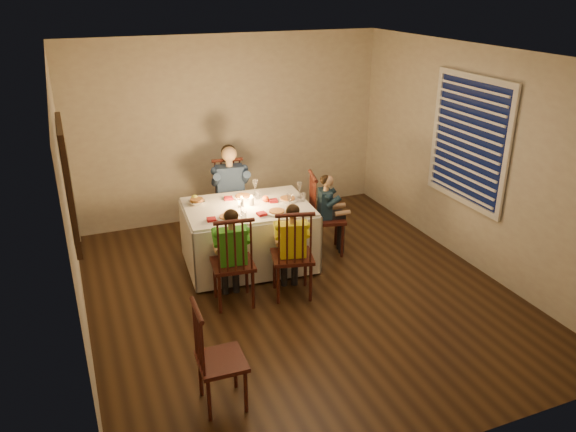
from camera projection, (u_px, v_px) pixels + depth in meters
name	position (u px, v px, depth m)	size (l,w,h in m)	color
ground	(298.00, 292.00, 6.33)	(5.00, 5.00, 0.00)	black
wall_left	(70.00, 215.00, 5.04)	(0.02, 5.00, 2.60)	beige
wall_right	(474.00, 159.00, 6.61)	(0.02, 5.00, 2.60)	beige
wall_back	(230.00, 129.00, 7.96)	(4.50, 0.02, 2.60)	beige
ceiling	(300.00, 54.00, 5.32)	(5.00, 5.00, 0.00)	white
dining_table	(248.00, 223.00, 6.73)	(1.57, 1.19, 0.75)	silver
chair_adult	(233.00, 237.00, 7.69)	(0.44, 0.42, 1.06)	black
chair_near_left	(234.00, 302.00, 6.13)	(0.44, 0.42, 1.06)	black
chair_near_right	(292.00, 294.00, 6.29)	(0.44, 0.42, 1.06)	black
chair_end	(326.00, 251.00, 7.28)	(0.44, 0.42, 1.06)	black
chair_extra	(224.00, 403.00, 4.67)	(0.39, 0.38, 0.96)	black
adult	(233.00, 237.00, 7.69)	(0.48, 0.44, 1.29)	navy
child_green	(234.00, 302.00, 6.13)	(0.38, 0.35, 1.11)	green
child_yellow	(292.00, 294.00, 6.29)	(0.37, 0.34, 1.09)	yellow
child_teal	(326.00, 251.00, 7.28)	(0.34, 0.31, 1.04)	#1A3042
setting_adult	(243.00, 197.00, 6.89)	(0.26, 0.26, 0.02)	silver
setting_green	(227.00, 218.00, 6.28)	(0.26, 0.26, 0.02)	silver
setting_yellow	(277.00, 212.00, 6.43)	(0.26, 0.26, 0.02)	silver
setting_teal	(287.00, 199.00, 6.81)	(0.26, 0.26, 0.02)	silver
candle_left	(242.00, 202.00, 6.61)	(0.06, 0.06, 0.10)	silver
candle_right	(252.00, 201.00, 6.64)	(0.06, 0.06, 0.10)	silver
squash	(195.00, 199.00, 6.74)	(0.09, 0.09, 0.09)	yellow
orange_fruit	(266.00, 199.00, 6.74)	(0.08, 0.08, 0.08)	#E65113
serving_bowl	(197.00, 202.00, 6.68)	(0.20, 0.20, 0.05)	silver
wall_mirror	(69.00, 183.00, 5.23)	(0.06, 0.95, 1.15)	black
window_blinds	(468.00, 141.00, 6.60)	(0.07, 1.34, 1.54)	black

